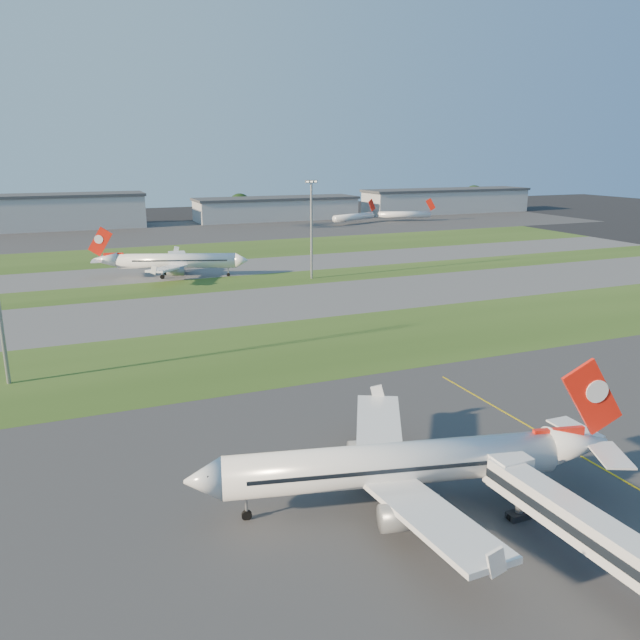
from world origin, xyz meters
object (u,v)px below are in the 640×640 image
jet_bridge (615,547)px  airliner_taxiing (176,261)px  mini_jet_near (354,217)px  mini_jet_far (405,214)px  light_mast_centre (311,223)px  airliner_parked (395,465)px

jet_bridge → airliner_taxiing: size_ratio=0.72×
mini_jet_near → jet_bridge: bearing=-133.7°
mini_jet_near → mini_jet_far: same height
light_mast_centre → jet_bridge: bearing=-101.4°
jet_bridge → light_mast_centre: size_ratio=1.04×
airliner_parked → light_mast_centre: bearing=84.9°
jet_bridge → mini_jet_far: mini_jet_far is taller
airliner_parked → mini_jet_near: 243.72m
mini_jet_near → light_mast_centre: (-67.76, -115.32, 11.53)m
mini_jet_near → mini_jet_far: bearing=-20.1°
airliner_taxiing → mini_jet_far: airliner_taxiing is taller
airliner_parked → mini_jet_near: (101.76, 221.46, -1.00)m
airliner_taxiing → light_mast_centre: 38.24m
airliner_taxiing → light_mast_centre: size_ratio=1.45×
airliner_taxiing → mini_jet_far: (128.96, 100.34, -1.00)m
jet_bridge → light_mast_centre: bearing=78.6°
jet_bridge → airliner_taxiing: airliner_taxiing is taller
mini_jet_near → airliner_taxiing: bearing=-158.0°
airliner_taxiing → mini_jet_near: airliner_taxiing is taller
jet_bridge → mini_jet_far: bearing=63.3°
airliner_parked → airliner_taxiing: airliner_parked is taller
airliner_taxiing → airliner_parked: bearing=109.2°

